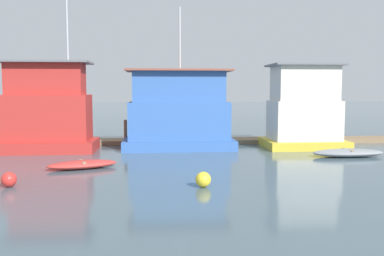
{
  "coord_description": "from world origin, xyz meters",
  "views": [
    {
      "loc": [
        -2.01,
        -26.91,
        3.76
      ],
      "look_at": [
        0.0,
        -1.0,
        1.4
      ],
      "focal_mm": 40.0,
      "sensor_mm": 36.0,
      "label": 1
    }
  ],
  "objects_px": {
    "mooring_post_far_left": "(125,133)",
    "houseboat_blue": "(179,113)",
    "mooring_post_far_right": "(296,132)",
    "dinghy_red": "(82,164)",
    "houseboat_red": "(47,112)",
    "buoy_red": "(9,179)",
    "dinghy_grey": "(348,153)",
    "mooring_post_near_right": "(56,135)",
    "houseboat_yellow": "(304,110)",
    "buoy_yellow": "(203,180)"
  },
  "relations": [
    {
      "from": "mooring_post_far_left",
      "to": "houseboat_blue",
      "type": "bearing_deg",
      "value": -20.71
    },
    {
      "from": "mooring_post_far_right",
      "to": "dinghy_red",
      "type": "bearing_deg",
      "value": -148.51
    },
    {
      "from": "houseboat_blue",
      "to": "dinghy_red",
      "type": "bearing_deg",
      "value": -126.48
    },
    {
      "from": "dinghy_red",
      "to": "mooring_post_far_right",
      "type": "xyz_separation_m",
      "value": [
        12.97,
        7.94,
        0.69
      ]
    },
    {
      "from": "houseboat_red",
      "to": "mooring_post_far_left",
      "type": "xyz_separation_m",
      "value": [
        4.53,
        2.0,
        -1.5
      ]
    },
    {
      "from": "dinghy_red",
      "to": "buoy_red",
      "type": "height_order",
      "value": "buoy_red"
    },
    {
      "from": "houseboat_blue",
      "to": "mooring_post_far_left",
      "type": "xyz_separation_m",
      "value": [
        -3.47,
        1.31,
        -1.38
      ]
    },
    {
      "from": "houseboat_red",
      "to": "mooring_post_far_right",
      "type": "height_order",
      "value": "houseboat_red"
    },
    {
      "from": "dinghy_red",
      "to": "mooring_post_far_left",
      "type": "height_order",
      "value": "mooring_post_far_left"
    },
    {
      "from": "mooring_post_far_right",
      "to": "mooring_post_far_left",
      "type": "xyz_separation_m",
      "value": [
        -11.54,
        0.0,
        -0.01
      ]
    },
    {
      "from": "dinghy_grey",
      "to": "mooring_post_far_left",
      "type": "distance_m",
      "value": 13.89
    },
    {
      "from": "houseboat_red",
      "to": "mooring_post_far_right",
      "type": "bearing_deg",
      "value": 7.08
    },
    {
      "from": "mooring_post_near_right",
      "to": "buoy_red",
      "type": "distance_m",
      "value": 11.72
    },
    {
      "from": "houseboat_red",
      "to": "houseboat_yellow",
      "type": "bearing_deg",
      "value": 1.85
    },
    {
      "from": "houseboat_red",
      "to": "dinghy_red",
      "type": "xyz_separation_m",
      "value": [
        3.1,
        -5.95,
        -2.18
      ]
    },
    {
      "from": "houseboat_blue",
      "to": "buoy_red",
      "type": "height_order",
      "value": "houseboat_blue"
    },
    {
      "from": "mooring_post_far_right",
      "to": "houseboat_red",
      "type": "bearing_deg",
      "value": -172.92
    },
    {
      "from": "mooring_post_near_right",
      "to": "buoy_red",
      "type": "bearing_deg",
      "value": -85.33
    },
    {
      "from": "dinghy_grey",
      "to": "buoy_red",
      "type": "relative_size",
      "value": 6.97
    },
    {
      "from": "dinghy_red",
      "to": "mooring_post_far_right",
      "type": "bearing_deg",
      "value": 31.49
    },
    {
      "from": "houseboat_red",
      "to": "mooring_post_near_right",
      "type": "bearing_deg",
      "value": 89.62
    },
    {
      "from": "buoy_red",
      "to": "buoy_yellow",
      "type": "bearing_deg",
      "value": -4.71
    },
    {
      "from": "houseboat_yellow",
      "to": "houseboat_blue",
      "type": "bearing_deg",
      "value": 178.82
    },
    {
      "from": "dinghy_grey",
      "to": "mooring_post_far_right",
      "type": "relative_size",
      "value": 2.31
    },
    {
      "from": "buoy_yellow",
      "to": "houseboat_yellow",
      "type": "bearing_deg",
      "value": 54.74
    },
    {
      "from": "mooring_post_far_right",
      "to": "buoy_yellow",
      "type": "distance_m",
      "value": 14.47
    },
    {
      "from": "houseboat_red",
      "to": "buoy_yellow",
      "type": "relative_size",
      "value": 15.24
    },
    {
      "from": "buoy_red",
      "to": "mooring_post_near_right",
      "type": "bearing_deg",
      "value": 94.67
    },
    {
      "from": "buoy_yellow",
      "to": "buoy_red",
      "type": "bearing_deg",
      "value": 175.29
    },
    {
      "from": "houseboat_blue",
      "to": "buoy_yellow",
      "type": "bearing_deg",
      "value": -87.76
    },
    {
      "from": "houseboat_yellow",
      "to": "dinghy_grey",
      "type": "bearing_deg",
      "value": -72.76
    },
    {
      "from": "houseboat_blue",
      "to": "buoy_yellow",
      "type": "distance_m",
      "value": 11.15
    },
    {
      "from": "mooring_post_near_right",
      "to": "dinghy_red",
      "type": "bearing_deg",
      "value": -68.76
    },
    {
      "from": "houseboat_blue",
      "to": "mooring_post_far_left",
      "type": "bearing_deg",
      "value": 159.29
    },
    {
      "from": "dinghy_red",
      "to": "buoy_yellow",
      "type": "relative_size",
      "value": 5.85
    },
    {
      "from": "dinghy_red",
      "to": "dinghy_grey",
      "type": "bearing_deg",
      "value": 10.01
    },
    {
      "from": "dinghy_grey",
      "to": "mooring_post_far_left",
      "type": "xyz_separation_m",
      "value": [
        -12.77,
        5.44,
        0.65
      ]
    },
    {
      "from": "buoy_yellow",
      "to": "mooring_post_near_right",
      "type": "bearing_deg",
      "value": 124.44
    },
    {
      "from": "dinghy_grey",
      "to": "mooring_post_far_right",
      "type": "distance_m",
      "value": 5.62
    },
    {
      "from": "houseboat_blue",
      "to": "mooring_post_far_right",
      "type": "bearing_deg",
      "value": 9.24
    },
    {
      "from": "houseboat_red",
      "to": "houseboat_yellow",
      "type": "height_order",
      "value": "houseboat_red"
    },
    {
      "from": "houseboat_yellow",
      "to": "dinghy_red",
      "type": "xyz_separation_m",
      "value": [
        -12.97,
        -6.47,
        -2.23
      ]
    },
    {
      "from": "buoy_red",
      "to": "buoy_yellow",
      "type": "height_order",
      "value": "buoy_yellow"
    },
    {
      "from": "houseboat_blue",
      "to": "buoy_red",
      "type": "distance_m",
      "value": 12.67
    },
    {
      "from": "dinghy_red",
      "to": "buoy_yellow",
      "type": "height_order",
      "value": "buoy_yellow"
    },
    {
      "from": "mooring_post_near_right",
      "to": "buoy_yellow",
      "type": "relative_size",
      "value": 2.69
    },
    {
      "from": "houseboat_red",
      "to": "dinghy_red",
      "type": "bearing_deg",
      "value": -62.47
    },
    {
      "from": "houseboat_red",
      "to": "houseboat_blue",
      "type": "bearing_deg",
      "value": 4.89
    },
    {
      "from": "mooring_post_far_left",
      "to": "mooring_post_near_right",
      "type": "bearing_deg",
      "value": 180.0
    },
    {
      "from": "houseboat_blue",
      "to": "mooring_post_far_left",
      "type": "relative_size",
      "value": 5.08
    }
  ]
}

